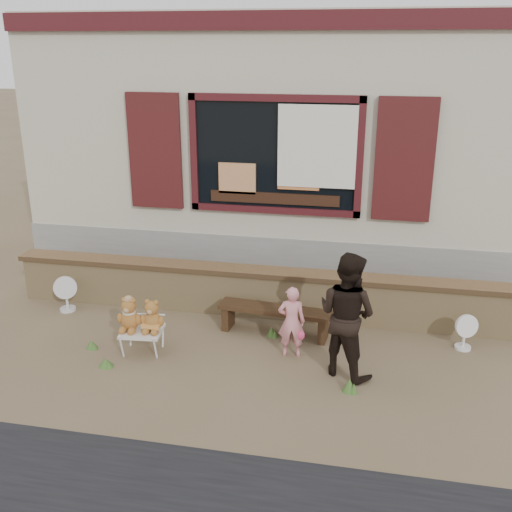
% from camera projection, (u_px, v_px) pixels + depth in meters
% --- Properties ---
extents(ground, '(80.00, 80.00, 0.00)m').
position_uv_depth(ground, '(246.00, 348.00, 7.41)').
color(ground, brown).
rests_on(ground, ground).
extents(shopfront, '(8.04, 5.13, 4.00)m').
position_uv_depth(shopfront, '(299.00, 134.00, 10.89)').
color(shopfront, '#AEA48D').
rests_on(shopfront, ground).
extents(brick_wall, '(7.10, 0.36, 0.67)m').
position_uv_depth(brick_wall, '(262.00, 292.00, 8.22)').
color(brick_wall, tan).
rests_on(brick_wall, ground).
extents(bench, '(1.48, 0.45, 0.37)m').
position_uv_depth(bench, '(275.00, 315.00, 7.68)').
color(bench, black).
rests_on(bench, ground).
extents(folding_chair, '(0.52, 0.47, 0.30)m').
position_uv_depth(folding_chair, '(142.00, 332.00, 7.23)').
color(folding_chair, silver).
rests_on(folding_chair, ground).
extents(teddy_bear_left, '(0.34, 0.30, 0.42)m').
position_uv_depth(teddy_bear_left, '(129.00, 313.00, 7.17)').
color(teddy_bear_left, brown).
rests_on(teddy_bear_left, folding_chair).
extents(teddy_bear_right, '(0.32, 0.29, 0.41)m').
position_uv_depth(teddy_bear_right, '(152.00, 315.00, 7.14)').
color(teddy_bear_right, brown).
rests_on(teddy_bear_right, folding_chair).
extents(child, '(0.35, 0.25, 0.89)m').
position_uv_depth(child, '(292.00, 322.00, 7.09)').
color(child, pink).
rests_on(child, ground).
extents(adult, '(0.89, 0.83, 1.45)m').
position_uv_depth(adult, '(347.00, 315.00, 6.62)').
color(adult, black).
rests_on(adult, ground).
extents(fan_left, '(0.34, 0.22, 0.52)m').
position_uv_depth(fan_left, '(66.00, 293.00, 8.37)').
color(fan_left, silver).
rests_on(fan_left, ground).
extents(fan_right, '(0.30, 0.20, 0.47)m').
position_uv_depth(fan_right, '(465.00, 332.00, 7.32)').
color(fan_right, white).
rests_on(fan_right, ground).
extents(grass_tufts, '(3.32, 1.35, 0.16)m').
position_uv_depth(grass_tufts, '(208.00, 349.00, 7.24)').
color(grass_tufts, '#3E6327').
rests_on(grass_tufts, ground).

